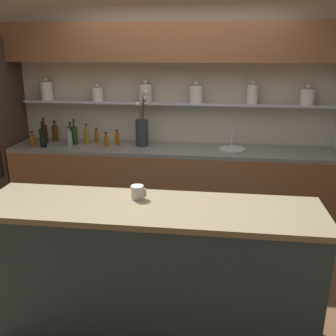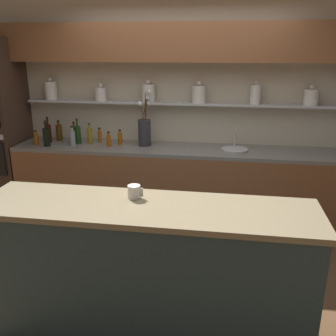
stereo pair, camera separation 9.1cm
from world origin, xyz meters
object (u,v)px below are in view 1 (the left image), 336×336
(bottle_wine_0, at_px, (45,133))
(bottle_sauce_5, at_px, (33,140))
(bottle_spirit_3, at_px, (69,138))
(bottle_spirit_10, at_px, (55,133))
(bottle_oil_7, at_px, (71,134))
(bottle_wine_2, at_px, (43,137))
(bottle_sauce_9, at_px, (97,136))
(coffee_mug, at_px, (137,192))
(flower_vase, at_px, (142,130))
(sink_fixture, at_px, (232,148))
(bottle_sauce_6, at_px, (117,139))
(bottle_sauce_4, at_px, (106,141))
(bottle_oil_8, at_px, (87,136))
(bottle_wine_1, at_px, (74,135))

(bottle_wine_0, distance_m, bottle_sauce_5, 0.18)
(bottle_spirit_3, relative_size, bottle_spirit_10, 0.91)
(bottle_spirit_3, relative_size, bottle_oil_7, 0.93)
(bottle_wine_2, bearing_deg, bottle_sauce_9, 27.94)
(bottle_oil_7, xyz_separation_m, coffee_mug, (1.24, -1.92, 0.05))
(bottle_wine_0, relative_size, bottle_oil_7, 1.26)
(bottle_oil_7, height_order, coffee_mug, bottle_oil_7)
(bottle_sauce_5, bearing_deg, bottle_sauce_9, 20.54)
(bottle_wine_0, bearing_deg, flower_vase, 1.33)
(sink_fixture, relative_size, bottle_wine_0, 0.95)
(bottle_wine_0, xyz_separation_m, bottle_wine_2, (0.07, -0.19, -0.00))
(flower_vase, xyz_separation_m, bottle_oil_7, (-0.91, 0.06, -0.09))
(bottle_sauce_5, bearing_deg, bottle_wine_2, -11.48)
(sink_fixture, distance_m, bottle_sauce_6, 1.36)
(bottle_spirit_3, height_order, bottle_sauce_9, bottle_spirit_3)
(bottle_sauce_4, xyz_separation_m, coffee_mug, (0.74, -1.74, 0.07))
(bottle_spirit_10, bearing_deg, bottle_sauce_4, -15.66)
(bottle_oil_8, bearing_deg, bottle_spirit_10, 168.63)
(bottle_oil_7, relative_size, bottle_spirit_10, 0.98)
(bottle_sauce_5, distance_m, bottle_spirit_10, 0.32)
(bottle_oil_7, height_order, bottle_oil_8, bottle_oil_7)
(bottle_oil_8, distance_m, bottle_spirit_10, 0.44)
(bottle_oil_7, distance_m, coffee_mug, 2.29)
(flower_vase, height_order, bottle_sauce_9, flower_vase)
(bottle_oil_7, height_order, bottle_spirit_10, bottle_spirit_10)
(bottle_wine_0, height_order, bottle_wine_1, bottle_wine_0)
(bottle_sauce_4, xyz_separation_m, bottle_oil_7, (-0.50, 0.18, 0.03))
(bottle_sauce_6, bearing_deg, bottle_wine_2, -165.86)
(sink_fixture, distance_m, bottle_wine_2, 2.20)
(bottle_oil_7, height_order, bottle_sauce_9, bottle_oil_7)
(bottle_wine_0, relative_size, bottle_sauce_4, 1.76)
(flower_vase, distance_m, bottle_oil_8, 0.69)
(bottle_wine_0, bearing_deg, bottle_wine_1, -1.79)
(bottle_wine_1, relative_size, bottle_oil_8, 1.24)
(bottle_oil_8, bearing_deg, bottle_sauce_5, -163.51)
(sink_fixture, bearing_deg, bottle_oil_8, 178.35)
(bottle_wine_0, height_order, bottle_sauce_4, bottle_wine_0)
(bottle_wine_1, xyz_separation_m, bottle_spirit_3, (-0.03, -0.10, -0.02))
(bottle_wine_0, distance_m, bottle_sauce_4, 0.80)
(bottle_wine_0, distance_m, bottle_oil_8, 0.52)
(bottle_wine_2, xyz_separation_m, bottle_sauce_6, (0.83, 0.21, -0.04))
(bottle_wine_0, bearing_deg, bottle_spirit_3, -16.86)
(bottle_wine_2, distance_m, bottle_oil_8, 0.50)
(coffee_mug, bearing_deg, bottle_sauce_4, 113.06)
(bottle_wine_0, height_order, bottle_oil_7, bottle_wine_0)
(bottle_wine_2, bearing_deg, bottle_wine_0, 109.63)
(bottle_oil_7, xyz_separation_m, bottle_spirit_10, (-0.21, 0.02, 0.00))
(bottle_wine_0, distance_m, bottle_oil_7, 0.31)
(bottle_sauce_5, xyz_separation_m, bottle_sauce_6, (0.98, 0.18, 0.00))
(flower_vase, relative_size, bottle_spirit_3, 2.85)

